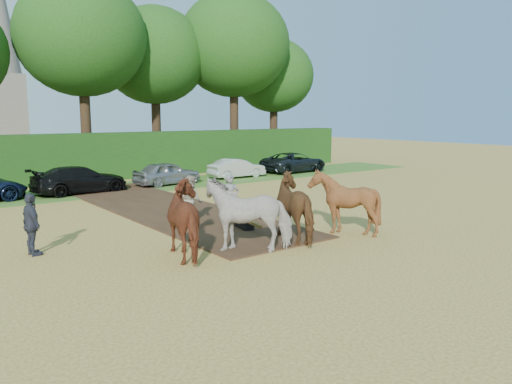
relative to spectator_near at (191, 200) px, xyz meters
name	(u,v)px	position (x,y,z in m)	size (l,w,h in m)	color
ground	(224,246)	(-0.80, -3.41, -0.95)	(120.00, 120.00, 0.00)	gold
earth_strip	(165,208)	(0.70, 3.59, -0.93)	(4.50, 17.00, 0.05)	#472D1C
grass_verge	(80,192)	(-0.80, 10.59, -0.94)	(50.00, 5.00, 0.03)	#38601E
hedgerow	(55,159)	(-0.80, 15.09, 0.55)	(46.00, 1.60, 3.00)	#14380F
spectator_near	(191,200)	(0.00, 0.00, 0.00)	(0.93, 0.72, 1.90)	tan
spectator_far	(32,225)	(-5.90, -0.85, -0.01)	(1.10, 0.46, 1.88)	#272A34
plough_team	(273,210)	(0.69, -4.10, 0.16)	(7.72, 5.37, 2.25)	brown
parked_cars	(96,179)	(0.02, 10.42, -0.24)	(35.98, 3.13, 1.46)	silver
treeline	(4,35)	(-2.49, 18.27, 8.02)	(48.70, 10.60, 14.21)	#382616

